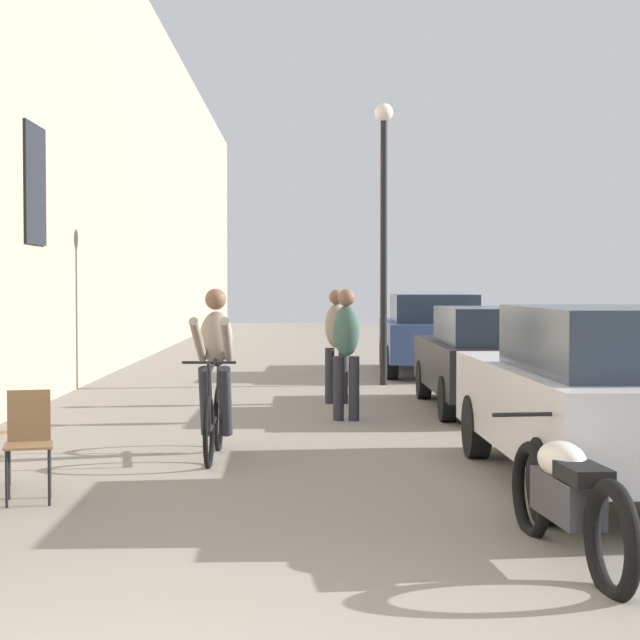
# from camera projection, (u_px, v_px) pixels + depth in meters

# --- Properties ---
(building_facade_left) EXTENTS (0.54, 68.00, 8.78)m
(building_facade_left) POSITION_uv_depth(u_px,v_px,m) (67.00, 131.00, 17.85)
(building_facade_left) COLOR tan
(building_facade_left) RESTS_ON ground_plane
(cafe_chair_mid_toward_street) EXTENTS (0.46, 0.46, 0.89)m
(cafe_chair_mid_toward_street) POSITION_uv_depth(u_px,v_px,m) (29.00, 437.00, 8.38)
(cafe_chair_mid_toward_street) COLOR black
(cafe_chair_mid_toward_street) RESTS_ON ground_plane
(cyclist_on_bicycle) EXTENTS (0.52, 1.76, 1.74)m
(cyclist_on_bicycle) POSITION_uv_depth(u_px,v_px,m) (215.00, 377.00, 10.60)
(cyclist_on_bicycle) COLOR black
(cyclist_on_bicycle) RESTS_ON ground_plane
(pedestrian_near) EXTENTS (0.36, 0.27, 1.70)m
(pedestrian_near) POSITION_uv_depth(u_px,v_px,m) (346.00, 347.00, 13.35)
(pedestrian_near) COLOR #26262D
(pedestrian_near) RESTS_ON ground_plane
(pedestrian_mid) EXTENTS (0.35, 0.25, 1.68)m
(pedestrian_mid) POSITION_uv_depth(u_px,v_px,m) (336.00, 339.00, 15.30)
(pedestrian_mid) COLOR #26262D
(pedestrian_mid) RESTS_ON ground_plane
(street_lamp) EXTENTS (0.32, 0.32, 4.90)m
(street_lamp) POSITION_uv_depth(u_px,v_px,m) (384.00, 207.00, 18.07)
(street_lamp) COLOR black
(street_lamp) RESTS_ON ground_plane
(parked_car_nearest) EXTENTS (1.92, 4.43, 1.57)m
(parked_car_nearest) POSITION_uv_depth(u_px,v_px,m) (606.00, 394.00, 8.91)
(parked_car_nearest) COLOR #B7B7BC
(parked_car_nearest) RESTS_ON ground_plane
(parked_car_second) EXTENTS (1.73, 4.07, 1.45)m
(parked_car_second) POSITION_uv_depth(u_px,v_px,m) (491.00, 357.00, 14.48)
(parked_car_second) COLOR black
(parked_car_second) RESTS_ON ground_plane
(parked_car_third) EXTENTS (1.97, 4.47, 1.57)m
(parked_car_third) POSITION_uv_depth(u_px,v_px,m) (431.00, 332.00, 20.52)
(parked_car_third) COLOR #384C84
(parked_car_third) RESTS_ON ground_plane
(parked_motorcycle) EXTENTS (0.62, 2.14, 0.92)m
(parked_motorcycle) POSITION_uv_depth(u_px,v_px,m) (568.00, 497.00, 6.57)
(parked_motorcycle) COLOR black
(parked_motorcycle) RESTS_ON ground_plane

